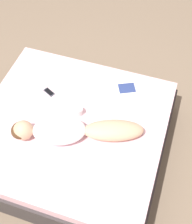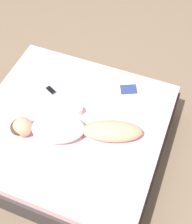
% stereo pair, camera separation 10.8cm
% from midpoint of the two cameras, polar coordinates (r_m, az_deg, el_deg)
% --- Properties ---
extents(ground_plane, '(12.00, 12.00, 0.00)m').
position_cam_midpoint_polar(ground_plane, '(3.83, -4.95, -6.69)').
color(ground_plane, '#7A6651').
extents(bed, '(1.94, 2.05, 0.54)m').
position_cam_midpoint_polar(bed, '(3.60, -5.25, -4.59)').
color(bed, '#383333').
rests_on(bed, ground_plane).
extents(person, '(0.66, 1.36, 0.21)m').
position_cam_midpoint_polar(person, '(3.21, -5.58, -3.36)').
color(person, tan).
rests_on(person, bed).
extents(open_magazine, '(0.53, 0.45, 0.01)m').
position_cam_midpoint_polar(open_magazine, '(3.60, 5.13, 3.03)').
color(open_magazine, white).
rests_on(open_magazine, bed).
extents(coffee_mug, '(0.12, 0.09, 0.10)m').
position_cam_midpoint_polar(coffee_mug, '(3.39, -4.11, 0.12)').
color(coffee_mug, white).
rests_on(coffee_mug, bed).
extents(cell_phone, '(0.12, 0.15, 0.01)m').
position_cam_midpoint_polar(cell_phone, '(3.66, -9.41, 3.60)').
color(cell_phone, '#333842').
rests_on(cell_phone, bed).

